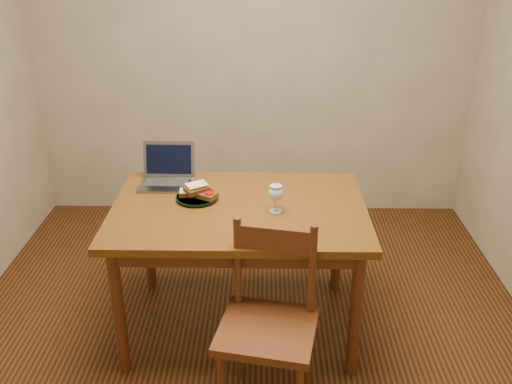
{
  "coord_description": "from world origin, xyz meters",
  "views": [
    {
      "loc": [
        0.1,
        -2.51,
        2.02
      ],
      "look_at": [
        0.05,
        0.15,
        0.8
      ],
      "focal_mm": 40.0,
      "sensor_mm": 36.0,
      "label": 1
    }
  ],
  "objects_px": {
    "plate": "(197,198)",
    "laptop": "(167,173)",
    "milk_glass": "(276,199)",
    "chair": "(268,317)",
    "table": "(239,221)"
  },
  "relations": [
    {
      "from": "milk_glass",
      "to": "laptop",
      "type": "bearing_deg",
      "value": 148.73
    },
    {
      "from": "chair",
      "to": "milk_glass",
      "type": "height_order",
      "value": "milk_glass"
    },
    {
      "from": "milk_glass",
      "to": "plate",
      "type": "bearing_deg",
      "value": 161.89
    },
    {
      "from": "table",
      "to": "milk_glass",
      "type": "xyz_separation_m",
      "value": [
        0.19,
        -0.06,
        0.16
      ]
    },
    {
      "from": "table",
      "to": "laptop",
      "type": "xyz_separation_m",
      "value": [
        -0.41,
        0.3,
        0.14
      ]
    },
    {
      "from": "chair",
      "to": "laptop",
      "type": "height_order",
      "value": "laptop"
    },
    {
      "from": "plate",
      "to": "laptop",
      "type": "distance_m",
      "value": 0.3
    },
    {
      "from": "plate",
      "to": "milk_glass",
      "type": "distance_m",
      "value": 0.43
    },
    {
      "from": "chair",
      "to": "plate",
      "type": "bearing_deg",
      "value": 130.98
    },
    {
      "from": "table",
      "to": "plate",
      "type": "xyz_separation_m",
      "value": [
        -0.22,
        0.07,
        0.1
      ]
    },
    {
      "from": "milk_glass",
      "to": "laptop",
      "type": "distance_m",
      "value": 0.7
    },
    {
      "from": "chair",
      "to": "laptop",
      "type": "relative_size",
      "value": 1.65
    },
    {
      "from": "chair",
      "to": "table",
      "type": "bearing_deg",
      "value": 115.79
    },
    {
      "from": "milk_glass",
      "to": "table",
      "type": "bearing_deg",
      "value": 162.36
    },
    {
      "from": "plate",
      "to": "milk_glass",
      "type": "height_order",
      "value": "milk_glass"
    }
  ]
}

